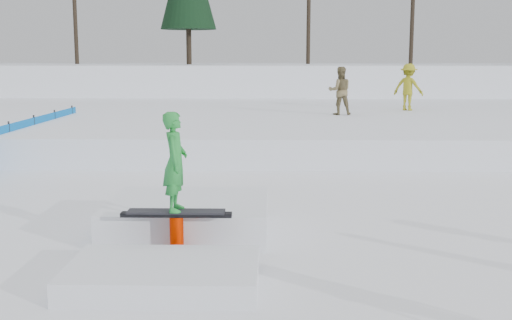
{
  "coord_description": "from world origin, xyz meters",
  "views": [
    {
      "loc": [
        0.76,
        -8.98,
        2.89
      ],
      "look_at": [
        0.5,
        2.0,
        1.1
      ],
      "focal_mm": 45.0,
      "sensor_mm": 36.0,
      "label": 1
    }
  ],
  "objects": [
    {
      "name": "ground",
      "position": [
        0.0,
        0.0,
        0.0
      ],
      "size": [
        120.0,
        120.0,
        0.0
      ],
      "primitive_type": "plane",
      "color": "white"
    },
    {
      "name": "snow_berm",
      "position": [
        0.0,
        30.0,
        1.2
      ],
      "size": [
        60.0,
        14.0,
        2.4
      ],
      "primitive_type": "cube",
      "color": "white",
      "rests_on": "ground"
    },
    {
      "name": "snow_midrise",
      "position": [
        0.0,
        16.0,
        0.4
      ],
      "size": [
        50.0,
        18.0,
        0.8
      ],
      "primitive_type": "cube",
      "color": "white",
      "rests_on": "ground"
    },
    {
      "name": "walker_olive",
      "position": [
        3.22,
        14.03,
        1.66
      ],
      "size": [
        0.87,
        0.7,
        1.71
      ],
      "primitive_type": "imported",
      "rotation": [
        0.0,
        0.0,
        3.21
      ],
      "color": "brown",
      "rests_on": "snow_midrise"
    },
    {
      "name": "walker_ygreen",
      "position": [
        6.05,
        15.97,
        1.7
      ],
      "size": [
        1.34,
        1.16,
        1.8
      ],
      "primitive_type": "imported",
      "rotation": [
        0.0,
        0.0,
        2.61
      ],
      "color": "#969319",
      "rests_on": "snow_midrise"
    },
    {
      "name": "jib_rail_feature",
      "position": [
        -0.6,
        0.55,
        0.3
      ],
      "size": [
        2.6,
        4.4,
        2.11
      ],
      "color": "white",
      "rests_on": "ground"
    }
  ]
}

